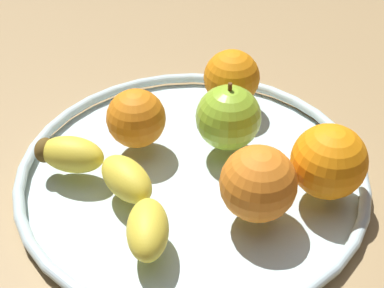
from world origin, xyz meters
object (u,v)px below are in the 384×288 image
(fruit_bowl, at_px, (192,172))
(apple, at_px, (228,117))
(orange_front_left, at_px, (258,184))
(orange_front_right, at_px, (135,119))
(banana, at_px, (110,184))
(orange_back_left, at_px, (232,78))
(orange_center, at_px, (329,161))

(fruit_bowl, height_order, apple, apple)
(orange_front_left, bearing_deg, fruit_bowl, -12.60)
(apple, xyz_separation_m, orange_front_right, (0.08, 0.06, -0.00))
(banana, relative_size, orange_back_left, 3.05)
(orange_center, bearing_deg, banana, 37.34)
(apple, bearing_deg, orange_front_left, 136.21)
(banana, xyz_separation_m, orange_front_right, (0.03, -0.08, 0.01))
(fruit_bowl, bearing_deg, orange_center, -160.76)
(banana, bearing_deg, apple, -93.94)
(banana, distance_m, orange_front_left, 0.14)
(banana, xyz_separation_m, orange_front_left, (-0.13, -0.06, 0.02))
(orange_front_left, xyz_separation_m, orange_center, (-0.04, -0.06, 0.00))
(orange_back_left, bearing_deg, orange_front_left, 128.38)
(banana, bearing_deg, orange_front_left, -136.81)
(orange_center, bearing_deg, orange_back_left, -27.06)
(apple, bearing_deg, fruit_bowl, 78.24)
(orange_back_left, height_order, orange_front_left, orange_front_left)
(apple, bearing_deg, banana, 69.74)
(apple, distance_m, orange_front_right, 0.10)
(fruit_bowl, height_order, banana, banana)
(apple, distance_m, orange_back_left, 0.08)
(apple, distance_m, orange_center, 0.12)
(orange_back_left, xyz_separation_m, orange_front_right, (0.05, 0.13, -0.00))
(banana, bearing_deg, fruit_bowl, -98.94)
(orange_back_left, height_order, orange_front_right, orange_back_left)
(fruit_bowl, distance_m, orange_front_left, 0.10)
(fruit_bowl, bearing_deg, orange_back_left, -77.59)
(orange_front_left, bearing_deg, orange_center, -123.17)
(apple, xyz_separation_m, orange_back_left, (0.04, -0.07, -0.00))
(fruit_bowl, xyz_separation_m, orange_front_right, (0.07, 0.00, 0.04))
(banana, relative_size, apple, 2.60)
(apple, bearing_deg, orange_back_left, -61.73)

